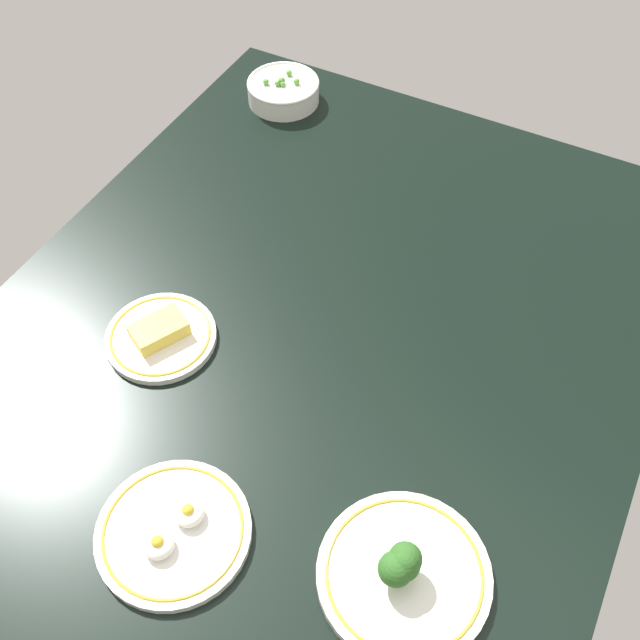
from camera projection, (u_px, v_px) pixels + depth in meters
dining_table at (320, 335)px, 126.36cm from camera, size 131.48×106.05×4.00cm
plate_broccoli at (403, 572)px, 97.40cm from camera, size 22.98×22.98×7.84cm
plate_eggs at (174, 532)px, 101.87cm from camera, size 21.23×21.23×4.34cm
bowl_peas at (283, 90)px, 161.34cm from camera, size 15.42×15.42×5.91cm
plate_cheese at (161, 335)px, 122.37cm from camera, size 18.06×18.06×3.93cm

